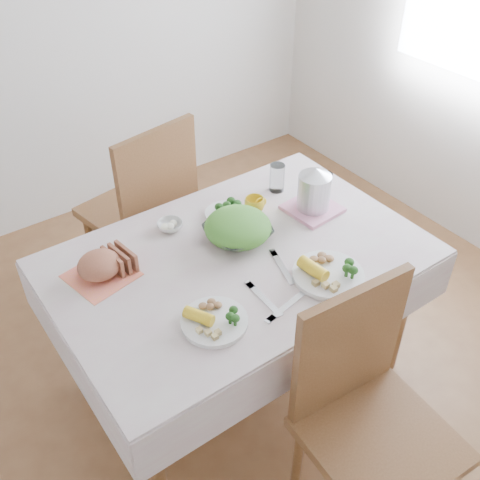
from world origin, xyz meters
TOP-DOWN VIEW (x-y plane):
  - floor at (0.00, 0.00)m, footprint 3.60×3.60m
  - back_wall at (0.00, 1.80)m, footprint 3.60×0.00m
  - dining_table at (0.00, 0.00)m, footprint 1.40×0.90m
  - tablecloth at (0.00, 0.00)m, footprint 1.50×1.00m
  - chair_near at (-0.00, -0.83)m, footprint 0.50×0.50m
  - chair_far at (-0.05, 0.85)m, footprint 0.56×0.56m
  - salad_bowl at (0.06, 0.09)m, footprint 0.27×0.27m
  - dinner_plate_left at (-0.29, -0.26)m, footprint 0.27×0.27m
  - dinner_plate_right at (0.20, -0.31)m, footprint 0.34×0.34m
  - broccoli_plate at (0.12, 0.26)m, footprint 0.24×0.24m
  - napkin at (-0.51, 0.21)m, footprint 0.28×0.28m
  - bread_loaf at (-0.51, 0.21)m, footprint 0.22×0.22m
  - fruit_bowl at (-0.14, 0.32)m, footprint 0.11×0.11m
  - yellow_mug at (0.24, 0.21)m, footprint 0.12×0.12m
  - glass_tumbler at (0.43, 0.29)m, footprint 0.07×0.07m
  - pink_tray at (0.46, 0.07)m, footprint 0.24×0.24m
  - electric_kettle at (0.46, 0.07)m, footprint 0.19×0.19m
  - fork_left at (-0.07, -0.26)m, footprint 0.03×0.21m
  - fork_right at (0.10, -0.16)m, footprint 0.09×0.21m
  - knife at (-0.03, -0.34)m, footprint 0.21×0.06m

SIDE VIEW (x-z plane):
  - floor at x=0.00m, z-range 0.00..0.00m
  - dining_table at x=0.00m, z-range 0.00..0.75m
  - chair_far at x=-0.05m, z-range -0.07..1.00m
  - chair_near at x=0.00m, z-range -0.06..0.99m
  - tablecloth at x=0.00m, z-range 0.75..0.76m
  - napkin at x=-0.51m, z-range 0.76..0.77m
  - fork_left at x=-0.07m, z-range 0.76..0.77m
  - fork_right at x=0.10m, z-range 0.76..0.77m
  - knife at x=-0.03m, z-range 0.76..0.77m
  - pink_tray at x=0.46m, z-range 0.76..0.78m
  - broccoli_plate at x=0.12m, z-range 0.76..0.78m
  - dinner_plate_left at x=-0.29m, z-range 0.76..0.78m
  - dinner_plate_right at x=0.20m, z-range 0.76..0.78m
  - fruit_bowl at x=-0.14m, z-range 0.76..0.80m
  - salad_bowl at x=0.06m, z-range 0.76..0.83m
  - yellow_mug at x=0.24m, z-range 0.76..0.83m
  - bread_loaf at x=-0.51m, z-range 0.77..0.87m
  - glass_tumbler at x=0.43m, z-range 0.76..0.89m
  - electric_kettle at x=0.46m, z-range 0.78..0.98m
  - back_wall at x=0.00m, z-range -0.45..3.15m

